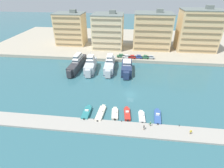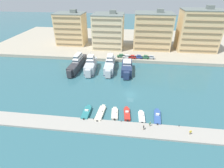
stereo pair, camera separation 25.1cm
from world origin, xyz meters
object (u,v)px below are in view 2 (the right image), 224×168
pedestrian_near_edge (191,132)px  motorboat_cream_mid_left (115,114)px  motorboat_white_center (141,117)px  yacht_silver_mid_left (110,65)px  motorboat_teal_far_left (87,113)px  yacht_navy_center_left (127,68)px  pedestrian_far_side (144,127)px  car_white_left (127,56)px  car_red_mid_left (132,57)px  motorboat_cream_left (101,113)px  car_blue_center_left (139,57)px  motorboat_blue_center_right (157,117)px  car_green_center (145,57)px  car_silver_center_right (151,57)px  yacht_silver_left (91,65)px  pedestrian_mid_deck (150,124)px  yacht_charcoal_far_left (77,64)px  motorboat_red_center_left (127,114)px  car_green_far_left (121,56)px

pedestrian_near_edge → motorboat_cream_mid_left: bearing=163.1°
motorboat_white_center → yacht_silver_mid_left: bearing=113.1°
yacht_silver_mid_left → motorboat_teal_far_left: (-3.09, -34.21, -2.04)m
yacht_navy_center_left → pedestrian_far_side: yacht_navy_center_left is taller
car_white_left → car_red_mid_left: 3.03m
yacht_silver_mid_left → motorboat_cream_left: size_ratio=2.29×
yacht_silver_mid_left → car_blue_center_left: (14.03, 12.24, 0.02)m
motorboat_teal_far_left → motorboat_white_center: (17.60, 0.15, -0.12)m
yacht_navy_center_left → pedestrian_far_side: size_ratio=9.40×
motorboat_blue_center_right → car_green_center: 46.00m
yacht_navy_center_left → pedestrian_near_edge: size_ratio=9.96×
motorboat_cream_left → pedestrian_far_side: pedestrian_far_side is taller
yacht_silver_mid_left → motorboat_cream_mid_left: size_ratio=3.05×
car_blue_center_left → car_silver_center_right: size_ratio=1.00×
yacht_silver_left → motorboat_cream_mid_left: (14.95, -31.37, -2.28)m
car_green_center → pedestrian_mid_deck: bearing=-91.0°
yacht_silver_mid_left → car_silver_center_right: 24.09m
yacht_charcoal_far_left → motorboat_teal_far_left: size_ratio=3.04×
pedestrian_mid_deck → car_white_left: bearing=100.4°
motorboat_cream_left → pedestrian_near_edge: (26.13, -6.12, 1.08)m
yacht_silver_mid_left → motorboat_blue_center_right: bearing=-60.0°
yacht_charcoal_far_left → motorboat_red_center_left: yacht_charcoal_far_left is taller
motorboat_cream_left → car_green_far_left: 46.68m
yacht_navy_center_left → motorboat_cream_mid_left: size_ratio=2.59×
motorboat_blue_center_right → car_green_center: (-1.78, 45.92, 2.09)m
yacht_navy_center_left → motorboat_white_center: size_ratio=2.73×
motorboat_white_center → motorboat_cream_mid_left: bearing=175.9°
car_white_left → car_silver_center_right: 13.00m
car_silver_center_right → car_green_far_left: bearing=179.6°
yacht_charcoal_far_left → pedestrian_near_edge: (43.56, -39.43, -1.00)m
yacht_silver_left → pedestrian_mid_deck: size_ratio=10.14×
yacht_charcoal_far_left → motorboat_cream_mid_left: size_ratio=3.50×
yacht_silver_left → yacht_navy_center_left: size_ratio=1.04×
motorboat_cream_left → car_green_center: 49.04m
motorboat_teal_far_left → motorboat_blue_center_right: 22.51m
car_white_left → car_green_far_left: bearing=166.0°
yacht_charcoal_far_left → motorboat_blue_center_right: size_ratio=2.89×
yacht_silver_mid_left → motorboat_blue_center_right: yacht_silver_mid_left is taller
car_white_left → car_silver_center_right: bearing=2.8°
motorboat_cream_left → car_blue_center_left: (12.59, 46.13, 2.14)m
car_blue_center_left → motorboat_blue_center_right: bearing=-83.3°
motorboat_white_center → car_white_left: car_white_left is taller
pedestrian_far_side → motorboat_red_center_left: bearing=127.3°
yacht_silver_left → car_green_far_left: bearing=47.5°
motorboat_cream_mid_left → car_blue_center_left: 46.44m
yacht_charcoal_far_left → yacht_navy_center_left: 24.38m
car_silver_center_right → pedestrian_far_side: (-5.70, -52.21, -1.00)m
yacht_navy_center_left → motorboat_red_center_left: bearing=-87.1°
pedestrian_mid_deck → car_silver_center_right: bearing=85.7°
motorboat_red_center_left → car_red_mid_left: bearing=89.1°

